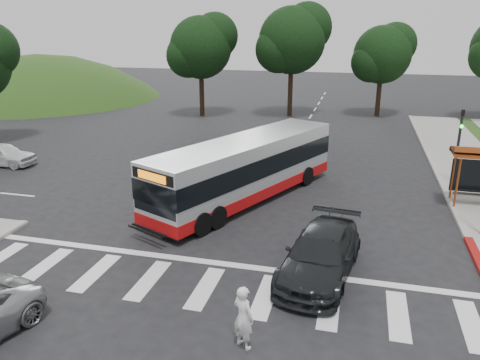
% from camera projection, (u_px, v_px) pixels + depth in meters
% --- Properties ---
extents(ground, '(140.00, 140.00, 0.00)m').
position_uv_depth(ground, '(243.00, 227.00, 19.82)').
color(ground, black).
rests_on(ground, ground).
extents(curb_east, '(0.30, 40.00, 0.15)m').
position_uv_depth(curb_east, '(442.00, 184.00, 25.01)').
color(curb_east, '#9E9991').
rests_on(curb_east, ground).
extents(hillside_nw, '(44.00, 44.00, 10.00)m').
position_uv_depth(hillside_nw, '(42.00, 98.00, 54.97)').
color(hillside_nw, '#214616').
rests_on(hillside_nw, ground).
extents(crosswalk_ladder, '(18.00, 2.60, 0.01)m').
position_uv_depth(crosswalk_ladder, '(205.00, 288.00, 15.22)').
color(crosswalk_ladder, silver).
rests_on(crosswalk_ladder, ground).
extents(traffic_signal_ne_short, '(0.18, 0.37, 4.00)m').
position_uv_depth(traffic_signal_ne_short, '(459.00, 138.00, 24.56)').
color(traffic_signal_ne_short, black).
rests_on(traffic_signal_ne_short, ground).
extents(tree_north_a, '(6.60, 6.15, 10.17)m').
position_uv_depth(tree_north_a, '(293.00, 39.00, 42.04)').
color(tree_north_a, black).
rests_on(tree_north_a, ground).
extents(tree_north_b, '(5.72, 5.33, 8.43)m').
position_uv_depth(tree_north_b, '(383.00, 54.00, 42.38)').
color(tree_north_b, black).
rests_on(tree_north_b, ground).
extents(tree_north_c, '(6.16, 5.74, 9.30)m').
position_uv_depth(tree_north_c, '(202.00, 46.00, 42.30)').
color(tree_north_c, black).
rests_on(tree_north_c, ground).
extents(transit_bus, '(7.07, 11.63, 3.00)m').
position_uv_depth(transit_bus, '(246.00, 170.00, 22.52)').
color(transit_bus, '#B3B6B8').
rests_on(transit_bus, ground).
extents(pedestrian, '(0.78, 0.70, 1.80)m').
position_uv_depth(pedestrian, '(243.00, 317.00, 12.19)').
color(pedestrian, white).
rests_on(pedestrian, ground).
extents(dark_sedan, '(2.88, 5.56, 1.54)m').
position_uv_depth(dark_sedan, '(320.00, 254.00, 15.80)').
color(dark_sedan, black).
rests_on(dark_sedan, ground).
extents(west_car_white, '(4.07, 1.69, 1.38)m').
position_uv_depth(west_car_white, '(2.00, 154.00, 28.35)').
color(west_car_white, silver).
rests_on(west_car_white, ground).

